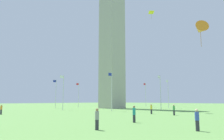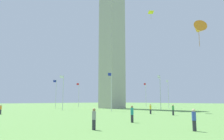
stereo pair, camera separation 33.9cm
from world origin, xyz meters
The scene contains 18 objects.
ground_plane centered at (0.00, 0.00, 0.00)m, with size 260.00×260.00×0.00m, color #609347.
obelisk_monument centered at (0.00, 0.00, 26.54)m, with size 5.84×5.84×53.08m.
flagpole_n centered at (16.95, 0.00, 4.66)m, with size 1.12×0.14×8.53m.
flagpole_ne centered at (12.00, 11.95, 4.66)m, with size 1.12×0.14×8.53m.
flagpole_e centered at (0.06, 16.90, 4.66)m, with size 1.12×0.14×8.53m.
flagpole_se centered at (-11.89, 11.95, 4.66)m, with size 1.12×0.14×8.53m.
flagpole_s centered at (-16.84, 0.00, 4.66)m, with size 1.12×0.14×8.53m.
flagpole_sw centered at (-11.89, -11.95, 4.66)m, with size 1.12×0.14×8.53m.
flagpole_w centered at (0.06, -16.90, 4.66)m, with size 1.12×0.14×8.53m.
flagpole_nw centered at (12.00, -11.95, 4.66)m, with size 1.12×0.14×8.53m.
person_yellow_shirt centered at (14.37, 24.07, 0.86)m, with size 0.32×0.32×1.72m.
person_teal_shirt centered at (27.58, 31.07, 0.88)m, with size 0.32×0.32×1.78m.
person_blue_shirt centered at (29.11, 38.57, 0.84)m, with size 0.32×0.32×1.68m.
person_orange_shirt centered at (33.08, 6.84, 0.81)m, with size 0.32×0.32×1.64m.
person_gray_shirt centered at (34.15, 32.64, 0.85)m, with size 0.32×0.32×1.71m.
person_green_shirt centered at (14.41, 28.40, 0.84)m, with size 0.32×0.32×1.70m.
kite_orange_delta centered at (21.83, 36.29, 10.40)m, with size 2.27×2.25×2.97m.
kite_yellow_diamond centered at (5.88, 18.82, 22.47)m, with size 1.61×1.61×1.81m.
Camera 1 is at (45.64, 45.90, 2.33)m, focal length 34.40 mm.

